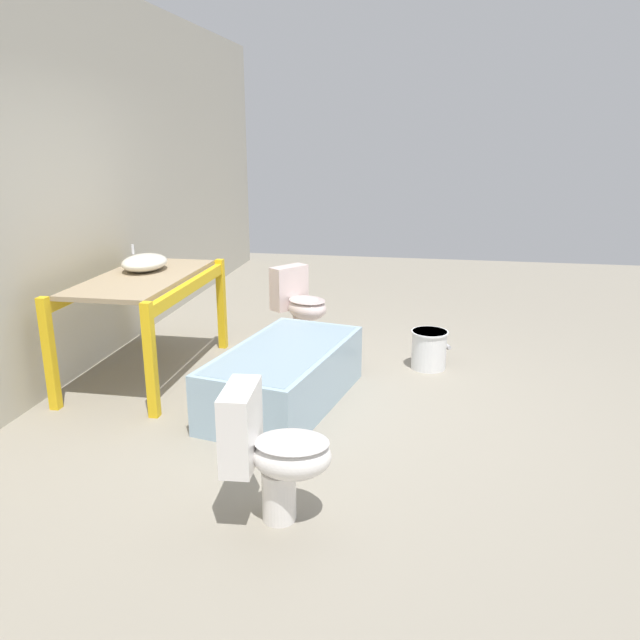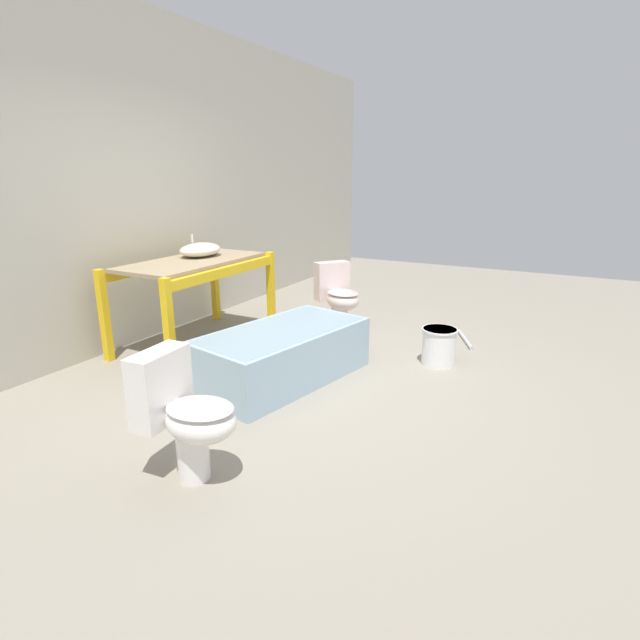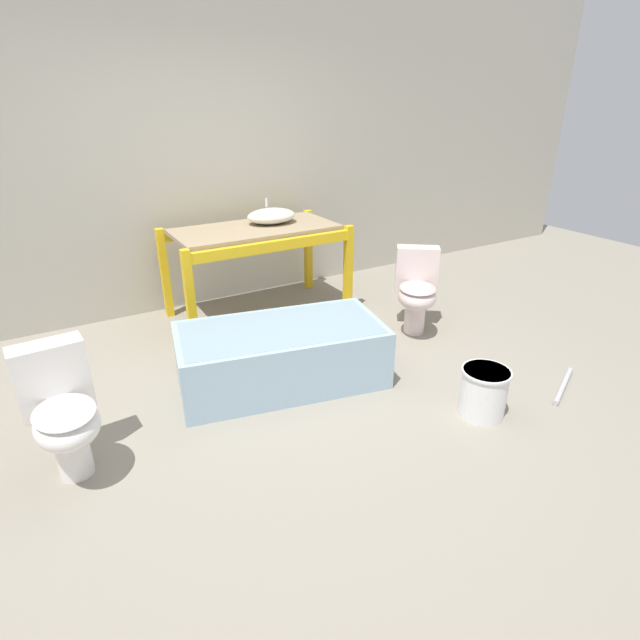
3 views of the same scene
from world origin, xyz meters
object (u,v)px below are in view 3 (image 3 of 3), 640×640
(toilet_far, at_px, (417,289))
(bucket_white, at_px, (484,391))
(sink_basin, at_px, (271,216))
(bathtub_main, at_px, (281,351))
(toilet_near, at_px, (62,411))

(toilet_far, height_order, bucket_white, toilet_far)
(toilet_far, bearing_deg, sink_basin, 163.11)
(bathtub_main, bearing_deg, toilet_near, -157.45)
(toilet_near, bearing_deg, bathtub_main, 6.63)
(toilet_near, xyz_separation_m, toilet_far, (2.86, 0.45, 0.00))
(toilet_near, relative_size, toilet_far, 1.00)
(bathtub_main, height_order, toilet_near, toilet_near)
(toilet_far, xyz_separation_m, bucket_white, (-0.47, -1.24, -0.23))
(bathtub_main, xyz_separation_m, toilet_far, (1.42, 0.18, 0.15))
(sink_basin, xyz_separation_m, toilet_far, (0.83, -1.15, -0.52))
(toilet_near, relative_size, bucket_white, 2.21)
(bathtub_main, height_order, bucket_white, bathtub_main)
(toilet_near, height_order, bucket_white, toilet_near)
(toilet_near, xyz_separation_m, bucket_white, (2.39, -0.78, -0.23))
(sink_basin, relative_size, bathtub_main, 0.29)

